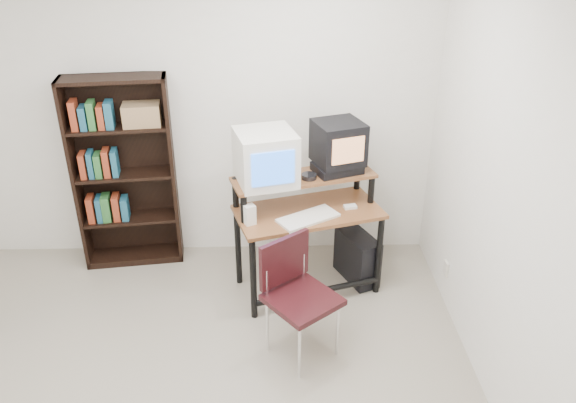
{
  "coord_description": "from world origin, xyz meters",
  "views": [
    {
      "loc": [
        0.64,
        -2.55,
        2.83
      ],
      "look_at": [
        0.72,
        1.1,
        0.94
      ],
      "focal_mm": 35.0,
      "sensor_mm": 36.0,
      "label": 1
    }
  ],
  "objects_px": {
    "computer_desk": "(307,215)",
    "crt_monitor": "(266,157)",
    "bookshelf": "(125,170)",
    "crt_tv": "(338,143)",
    "pc_tower": "(357,257)",
    "school_chair": "(296,286)"
  },
  "relations": [
    {
      "from": "computer_desk",
      "to": "crt_monitor",
      "type": "relative_size",
      "value": 2.37
    },
    {
      "from": "crt_monitor",
      "to": "computer_desk",
      "type": "bearing_deg",
      "value": -18.43
    },
    {
      "from": "computer_desk",
      "to": "bookshelf",
      "type": "height_order",
      "value": "bookshelf"
    },
    {
      "from": "crt_tv",
      "to": "pc_tower",
      "type": "height_order",
      "value": "crt_tv"
    },
    {
      "from": "computer_desk",
      "to": "bookshelf",
      "type": "relative_size",
      "value": 0.74
    },
    {
      "from": "crt_tv",
      "to": "school_chair",
      "type": "bearing_deg",
      "value": -130.34
    },
    {
      "from": "crt_tv",
      "to": "bookshelf",
      "type": "height_order",
      "value": "bookshelf"
    },
    {
      "from": "crt_tv",
      "to": "school_chair",
      "type": "relative_size",
      "value": 0.52
    },
    {
      "from": "school_chair",
      "to": "pc_tower",
      "type": "bearing_deg",
      "value": 18.95
    },
    {
      "from": "crt_monitor",
      "to": "pc_tower",
      "type": "xyz_separation_m",
      "value": [
        0.76,
        0.09,
        -0.96
      ]
    },
    {
      "from": "school_chair",
      "to": "crt_monitor",
      "type": "bearing_deg",
      "value": 66.63
    },
    {
      "from": "crt_monitor",
      "to": "pc_tower",
      "type": "height_order",
      "value": "crt_monitor"
    },
    {
      "from": "computer_desk",
      "to": "crt_monitor",
      "type": "distance_m",
      "value": 0.59
    },
    {
      "from": "computer_desk",
      "to": "pc_tower",
      "type": "relative_size",
      "value": 2.77
    },
    {
      "from": "crt_tv",
      "to": "school_chair",
      "type": "distance_m",
      "value": 1.23
    },
    {
      "from": "computer_desk",
      "to": "bookshelf",
      "type": "distance_m",
      "value": 1.62
    },
    {
      "from": "crt_tv",
      "to": "pc_tower",
      "type": "bearing_deg",
      "value": -43.82
    },
    {
      "from": "crt_monitor",
      "to": "school_chair",
      "type": "bearing_deg",
      "value": -90.48
    },
    {
      "from": "crt_monitor",
      "to": "school_chair",
      "type": "height_order",
      "value": "crt_monitor"
    },
    {
      "from": "crt_tv",
      "to": "crt_monitor",
      "type": "bearing_deg",
      "value": 178.12
    },
    {
      "from": "crt_tv",
      "to": "bookshelf",
      "type": "relative_size",
      "value": 0.27
    },
    {
      "from": "computer_desk",
      "to": "crt_monitor",
      "type": "bearing_deg",
      "value": 160.0
    }
  ]
}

